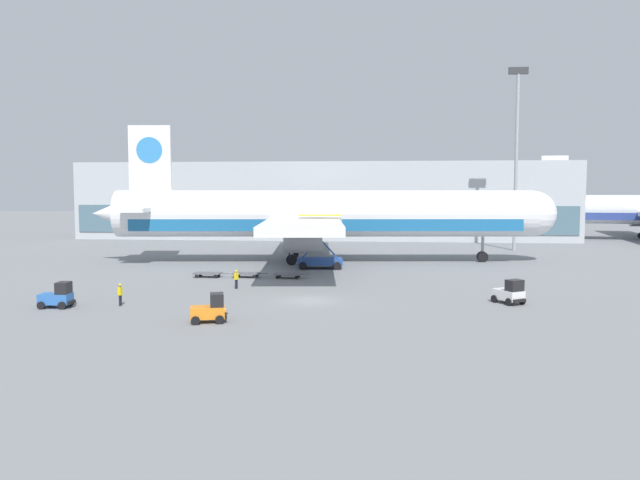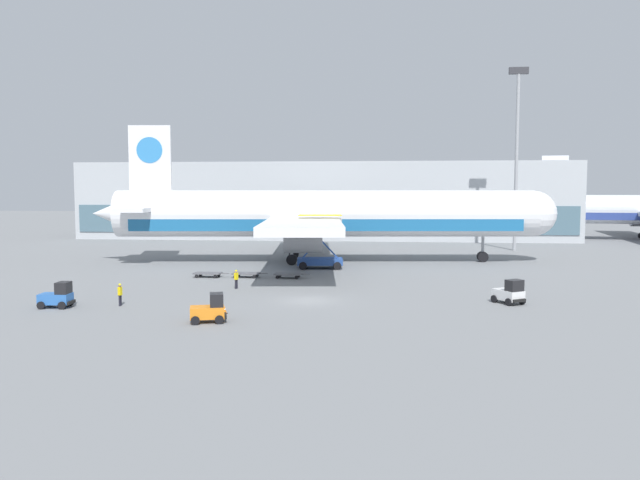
{
  "view_description": "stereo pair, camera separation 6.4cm",
  "coord_description": "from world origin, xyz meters",
  "px_view_note": "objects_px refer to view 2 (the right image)",
  "views": [
    {
      "loc": [
        6.16,
        -50.16,
        9.13
      ],
      "look_at": [
        -0.37,
        12.35,
        4.0
      ],
      "focal_mm": 35.0,
      "sensor_mm": 36.0,
      "label": 1
    },
    {
      "loc": [
        6.23,
        -50.15,
        9.13
      ],
      "look_at": [
        -0.37,
        12.35,
        4.0
      ],
      "focal_mm": 35.0,
      "sensor_mm": 36.0,
      "label": 2
    }
  ],
  "objects_px": {
    "baggage_tug_far": "(510,293)",
    "ground_crew_far": "(120,293)",
    "scissor_lift_loader": "(320,248)",
    "baggage_tug_foreground": "(210,310)",
    "airplane_main": "(320,216)",
    "ground_crew_near": "(236,278)",
    "baggage_dolly_lead": "(208,273)",
    "baggage_dolly_third": "(288,274)",
    "light_mast": "(517,147)",
    "traffic_cone_near": "(225,310)",
    "baggage_tug_mid": "(58,296)",
    "baggage_dolly_second": "(246,274)"
  },
  "relations": [
    {
      "from": "baggage_tug_foreground",
      "to": "baggage_tug_mid",
      "type": "bearing_deg",
      "value": 146.66
    },
    {
      "from": "light_mast",
      "to": "baggage_dolly_lead",
      "type": "xyz_separation_m",
      "value": [
        -37.54,
        -32.63,
        -14.96
      ]
    },
    {
      "from": "light_mast",
      "to": "baggage_tug_far",
      "type": "xyz_separation_m",
      "value": [
        -9.28,
        -44.82,
        -14.48
      ]
    },
    {
      "from": "light_mast",
      "to": "scissor_lift_loader",
      "type": "relative_size",
      "value": 4.35
    },
    {
      "from": "airplane_main",
      "to": "traffic_cone_near",
      "type": "xyz_separation_m",
      "value": [
        -3.48,
        -33.31,
        -5.55
      ]
    },
    {
      "from": "airplane_main",
      "to": "baggage_dolly_lead",
      "type": "distance_m",
      "value": 18.77
    },
    {
      "from": "baggage_tug_foreground",
      "to": "ground_crew_near",
      "type": "xyz_separation_m",
      "value": [
        -1.64,
        14.38,
        0.16
      ]
    },
    {
      "from": "traffic_cone_near",
      "to": "baggage_dolly_third",
      "type": "bearing_deg",
      "value": 84.52
    },
    {
      "from": "baggage_tug_mid",
      "to": "baggage_dolly_second",
      "type": "height_order",
      "value": "baggage_tug_mid"
    },
    {
      "from": "airplane_main",
      "to": "baggage_dolly_lead",
      "type": "height_order",
      "value": "airplane_main"
    },
    {
      "from": "baggage_tug_mid",
      "to": "baggage_dolly_second",
      "type": "relative_size",
      "value": 0.69
    },
    {
      "from": "scissor_lift_loader",
      "to": "baggage_tug_mid",
      "type": "xyz_separation_m",
      "value": [
        -17.63,
        -26.14,
        -1.43
      ]
    },
    {
      "from": "baggage_tug_foreground",
      "to": "baggage_tug_far",
      "type": "xyz_separation_m",
      "value": [
        21.89,
        9.26,
        0.0
      ]
    },
    {
      "from": "scissor_lift_loader",
      "to": "baggage_tug_foreground",
      "type": "bearing_deg",
      "value": -104.64
    },
    {
      "from": "baggage_dolly_lead",
      "to": "ground_crew_near",
      "type": "bearing_deg",
      "value": -54.57
    },
    {
      "from": "ground_crew_near",
      "to": "ground_crew_far",
      "type": "distance_m",
      "value": 11.61
    },
    {
      "from": "baggage_tug_foreground",
      "to": "baggage_dolly_second",
      "type": "bearing_deg",
      "value": 79.57
    },
    {
      "from": "light_mast",
      "to": "baggage_tug_far",
      "type": "height_order",
      "value": "light_mast"
    },
    {
      "from": "baggage_tug_foreground",
      "to": "baggage_tug_mid",
      "type": "distance_m",
      "value": 13.76
    },
    {
      "from": "airplane_main",
      "to": "ground_crew_far",
      "type": "distance_m",
      "value": 33.86
    },
    {
      "from": "baggage_dolly_lead",
      "to": "ground_crew_near",
      "type": "relative_size",
      "value": 2.11
    },
    {
      "from": "scissor_lift_loader",
      "to": "baggage_dolly_third",
      "type": "bearing_deg",
      "value": -112.15
    },
    {
      "from": "baggage_dolly_third",
      "to": "traffic_cone_near",
      "type": "xyz_separation_m",
      "value": [
        -1.79,
        -18.67,
        -0.1
      ]
    },
    {
      "from": "scissor_lift_loader",
      "to": "baggage_dolly_lead",
      "type": "bearing_deg",
      "value": -147.61
    },
    {
      "from": "baggage_dolly_second",
      "to": "ground_crew_far",
      "type": "relative_size",
      "value": 2.09
    },
    {
      "from": "traffic_cone_near",
      "to": "baggage_dolly_second",
      "type": "bearing_deg",
      "value": 97.95
    },
    {
      "from": "scissor_lift_loader",
      "to": "baggage_tug_foreground",
      "type": "relative_size",
      "value": 2.26
    },
    {
      "from": "airplane_main",
      "to": "traffic_cone_near",
      "type": "relative_size",
      "value": 97.84
    },
    {
      "from": "ground_crew_near",
      "to": "baggage_tug_foreground",
      "type": "bearing_deg",
      "value": 31.33
    },
    {
      "from": "airplane_main",
      "to": "baggage_tug_mid",
      "type": "distance_m",
      "value": 36.82
    },
    {
      "from": "scissor_lift_loader",
      "to": "traffic_cone_near",
      "type": "height_order",
      "value": "scissor_lift_loader"
    },
    {
      "from": "baggage_tug_mid",
      "to": "baggage_dolly_lead",
      "type": "relative_size",
      "value": 0.69
    },
    {
      "from": "baggage_tug_far",
      "to": "ground_crew_far",
      "type": "xyz_separation_m",
      "value": [
        -30.58,
        -4.1,
        0.17
      ]
    },
    {
      "from": "scissor_lift_loader",
      "to": "baggage_dolly_lead",
      "type": "relative_size",
      "value": 1.66
    },
    {
      "from": "ground_crew_near",
      "to": "baggage_dolly_third",
      "type": "bearing_deg",
      "value": 177.96
    },
    {
      "from": "baggage_tug_far",
      "to": "ground_crew_near",
      "type": "relative_size",
      "value": 1.6
    },
    {
      "from": "baggage_tug_mid",
      "to": "traffic_cone_near",
      "type": "distance_m",
      "value": 13.48
    },
    {
      "from": "ground_crew_near",
      "to": "baggage_tug_mid",
      "type": "bearing_deg",
      "value": -23.08
    },
    {
      "from": "scissor_lift_loader",
      "to": "baggage_dolly_second",
      "type": "xyz_separation_m",
      "value": [
        -6.82,
        -8.36,
        -1.91
      ]
    },
    {
      "from": "baggage_dolly_lead",
      "to": "baggage_dolly_third",
      "type": "bearing_deg",
      "value": 2.96
    },
    {
      "from": "airplane_main",
      "to": "scissor_lift_loader",
      "type": "xyz_separation_m",
      "value": [
        0.72,
        -6.19,
        -3.54
      ]
    },
    {
      "from": "light_mast",
      "to": "baggage_dolly_third",
      "type": "xyz_separation_m",
      "value": [
        -29.12,
        -32.43,
        -14.96
      ]
    },
    {
      "from": "baggage_tug_far",
      "to": "baggage_dolly_second",
      "type": "xyz_separation_m",
      "value": [
        -24.25,
        12.48,
        -0.49
      ]
    },
    {
      "from": "light_mast",
      "to": "ground_crew_far",
      "type": "xyz_separation_m",
      "value": [
        -39.86,
        -48.92,
        -14.3
      ]
    },
    {
      "from": "scissor_lift_loader",
      "to": "ground_crew_far",
      "type": "bearing_deg",
      "value": -124.01
    },
    {
      "from": "baggage_tug_far",
      "to": "airplane_main",
      "type": "bearing_deg",
      "value": -179.02
    },
    {
      "from": "baggage_dolly_second",
      "to": "baggage_tug_far",
      "type": "bearing_deg",
      "value": -25.64
    },
    {
      "from": "light_mast",
      "to": "airplane_main",
      "type": "distance_m",
      "value": 34.05
    },
    {
      "from": "baggage_tug_far",
      "to": "ground_crew_far",
      "type": "relative_size",
      "value": 1.58
    },
    {
      "from": "light_mast",
      "to": "baggage_dolly_third",
      "type": "height_order",
      "value": "light_mast"
    }
  ]
}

